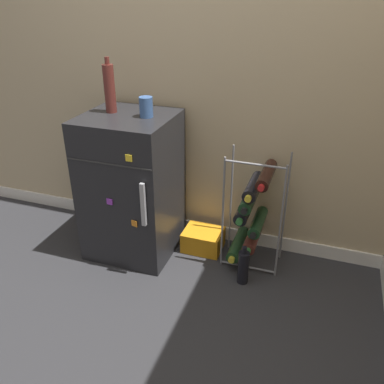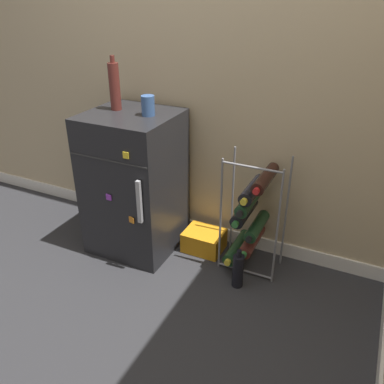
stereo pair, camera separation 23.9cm
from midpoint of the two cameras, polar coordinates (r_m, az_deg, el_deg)
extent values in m
plane|color=#28282B|center=(2.27, -3.92, -15.45)|extent=(14.00, 14.00, 0.00)
cube|color=tan|center=(2.35, 2.17, 20.24)|extent=(7.04, 0.06, 2.50)
cube|color=silver|center=(2.74, 1.49, -5.72)|extent=(7.04, 0.01, 0.09)
cube|color=black|center=(2.51, -11.13, 0.76)|extent=(0.52, 0.49, 0.88)
cube|color=#2D2D2D|center=(2.22, -14.78, 3.74)|extent=(0.50, 0.00, 0.01)
cube|color=#9E9EA3|center=(2.20, -9.98, -1.88)|extent=(0.02, 0.02, 0.25)
cube|color=orange|center=(2.31, -11.07, -4.45)|extent=(0.04, 0.01, 0.04)
cube|color=yellow|center=(2.13, -12.08, 4.60)|extent=(0.04, 0.01, 0.04)
cube|color=purple|center=(2.32, -14.41, -1.41)|extent=(0.04, 0.01, 0.04)
cylinder|color=slate|center=(2.33, 1.42, -3.21)|extent=(0.01, 0.01, 0.71)
cylinder|color=slate|center=(2.27, 9.42, -4.57)|extent=(0.01, 0.01, 0.71)
cylinder|color=slate|center=(2.49, 2.77, -1.11)|extent=(0.01, 0.01, 0.71)
cylinder|color=slate|center=(2.43, 10.25, -2.32)|extent=(0.01, 0.01, 0.71)
cylinder|color=slate|center=(2.48, 5.02, -10.51)|extent=(0.33, 0.01, 0.01)
cylinder|color=slate|center=(2.14, 5.75, 3.80)|extent=(0.33, 0.01, 0.01)
cylinder|color=#19381E|center=(2.53, 3.80, -7.41)|extent=(0.08, 0.31, 0.08)
cylinder|color=gold|center=(2.40, 2.70, -9.57)|extent=(0.04, 0.02, 0.04)
cylinder|color=#56231E|center=(2.47, 5.84, -6.34)|extent=(0.08, 0.29, 0.08)
cylinder|color=#2D7033|center=(2.34, 4.89, -8.40)|extent=(0.04, 0.02, 0.04)
cylinder|color=#19381E|center=(2.41, 6.47, -4.32)|extent=(0.07, 0.28, 0.07)
cylinder|color=black|center=(2.28, 5.59, -6.21)|extent=(0.03, 0.02, 0.03)
cylinder|color=black|center=(2.38, 4.64, -2.45)|extent=(0.08, 0.28, 0.08)
cylinder|color=#2D7033|center=(2.26, 3.64, -4.27)|extent=(0.04, 0.02, 0.04)
cylinder|color=#19381E|center=(2.34, 5.30, -0.87)|extent=(0.07, 0.30, 0.07)
cylinder|color=black|center=(2.20, 4.24, -2.77)|extent=(0.04, 0.02, 0.04)
cylinder|color=black|center=(2.30, 5.74, 0.66)|extent=(0.08, 0.28, 0.08)
cylinder|color=gold|center=(2.17, 4.76, -1.04)|extent=(0.04, 0.02, 0.04)
cylinder|color=black|center=(2.25, 7.47, 2.31)|extent=(0.07, 0.31, 0.07)
cylinder|color=red|center=(2.11, 6.49, 0.51)|extent=(0.03, 0.02, 0.03)
cube|color=orange|center=(2.63, -1.04, -6.78)|extent=(0.24, 0.20, 0.13)
cylinder|color=#335184|center=(2.29, -9.52, 11.64)|extent=(0.07, 0.07, 0.11)
cylinder|color=#56231E|center=(2.40, -14.40, 13.81)|extent=(0.06, 0.06, 0.27)
cylinder|color=#56231E|center=(2.37, -14.84, 17.38)|extent=(0.03, 0.03, 0.04)
cylinder|color=black|center=(2.35, 4.27, -10.63)|extent=(0.06, 0.06, 0.20)
cylinder|color=black|center=(2.27, 4.38, -8.24)|extent=(0.03, 0.03, 0.04)
camera|label=1|loc=(0.12, -92.86, -1.48)|focal=38.00mm
camera|label=2|loc=(0.12, 87.14, 1.48)|focal=38.00mm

